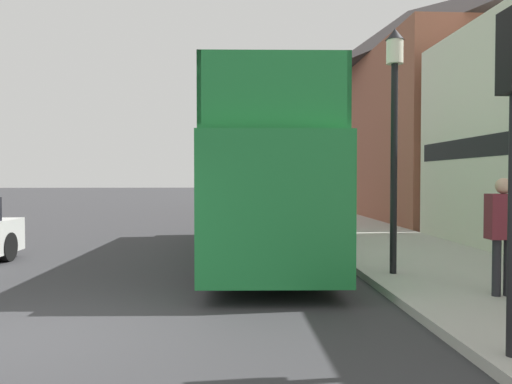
% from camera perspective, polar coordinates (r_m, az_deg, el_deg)
% --- Properties ---
extents(ground_plane, '(144.00, 144.00, 0.00)m').
position_cam_1_polar(ground_plane, '(27.50, -8.47, -2.52)').
color(ground_plane, '#333335').
extents(sidewalk, '(3.87, 108.00, 0.14)m').
position_cam_1_polar(sidewalk, '(24.81, 7.44, -2.81)').
color(sidewalk, '#ADAAA3').
rests_on(sidewalk, ground_plane).
extents(brick_terrace_rear, '(6.00, 17.85, 10.82)m').
position_cam_1_polar(brick_terrace_rear, '(28.00, 16.87, 8.59)').
color(brick_terrace_rear, '#935642').
rests_on(brick_terrace_rear, ground_plane).
extents(tour_bus, '(2.85, 10.18, 4.01)m').
position_cam_1_polar(tour_bus, '(12.65, 0.98, 0.71)').
color(tour_bus, '#1E7A38').
rests_on(tour_bus, ground_plane).
extents(parked_car_ahead_of_bus, '(1.93, 4.14, 1.42)m').
position_cam_1_polar(parked_car_ahead_of_bus, '(20.62, 0.88, -2.05)').
color(parked_car_ahead_of_bus, maroon).
rests_on(parked_car_ahead_of_bus, ground_plane).
extents(pedestrian_second, '(0.49, 0.27, 1.85)m').
position_cam_1_polar(pedestrian_second, '(8.71, 26.38, -3.41)').
color(pedestrian_second, '#232328').
rests_on(pedestrian_second, sidewalk).
extents(lamp_post_nearest, '(0.35, 0.35, 4.71)m').
position_cam_1_polar(lamp_post_nearest, '(10.08, 15.53, 9.52)').
color(lamp_post_nearest, black).
rests_on(lamp_post_nearest, sidewalk).
extents(lamp_post_second, '(0.35, 0.35, 4.50)m').
position_cam_1_polar(lamp_post_second, '(18.01, 7.01, 5.66)').
color(lamp_post_second, black).
rests_on(lamp_post_second, sidewalk).
extents(lamp_post_third, '(0.35, 0.35, 5.00)m').
position_cam_1_polar(lamp_post_third, '(26.14, 3.50, 5.09)').
color(lamp_post_third, black).
rests_on(lamp_post_third, sidewalk).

